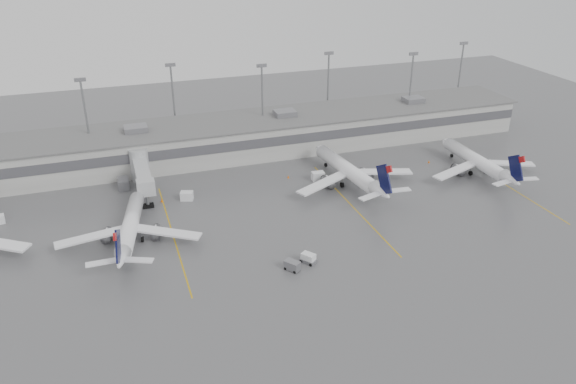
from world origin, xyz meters
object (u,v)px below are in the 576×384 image
object	(u,v)px
jet_mid_left	(130,227)
baggage_tug	(308,259)
jet_mid_right	(350,171)
jet_far_right	(478,161)

from	to	relation	value
jet_mid_left	baggage_tug	distance (m)	31.52
jet_mid_right	baggage_tug	size ratio (longest dim) A/B	10.17
jet_mid_left	jet_far_right	xyz separation A→B (m)	(74.97, 5.52, 0.07)
jet_far_right	jet_mid_left	bearing A→B (deg)	-175.59
jet_mid_right	baggage_tug	distance (m)	31.79
jet_far_right	baggage_tug	world-z (taller)	jet_far_right
jet_mid_left	jet_far_right	bearing A→B (deg)	15.58
jet_far_right	baggage_tug	bearing A→B (deg)	-155.40
jet_far_right	baggage_tug	size ratio (longest dim) A/B	9.48
jet_mid_left	jet_far_right	world-z (taller)	jet_far_right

